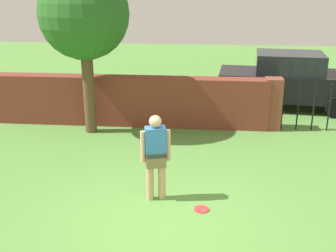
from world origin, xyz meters
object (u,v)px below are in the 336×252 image
object	(u,v)px
tree	(84,15)
person	(156,154)
car	(288,80)
frisbee_red	(201,209)

from	to	relation	value
tree	person	size ratio (longest dim) A/B	2.56
person	car	bearing A→B (deg)	-133.64
person	car	world-z (taller)	car
car	tree	bearing A→B (deg)	-148.29
tree	frisbee_red	size ratio (longest dim) A/B	15.39
car	person	bearing A→B (deg)	-113.55
car	frisbee_red	xyz separation A→B (m)	(-2.55, -6.52, -0.85)
tree	frisbee_red	distance (m)	5.66
tree	car	world-z (taller)	tree
car	frisbee_red	size ratio (longest dim) A/B	16.06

